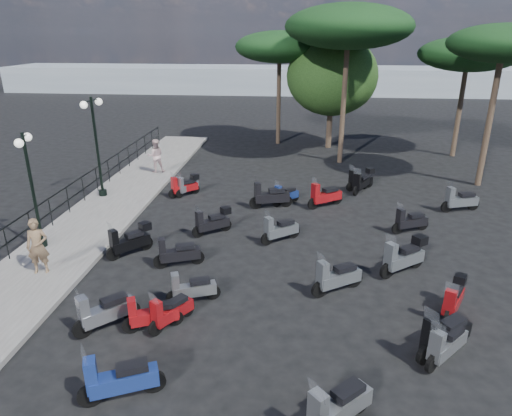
# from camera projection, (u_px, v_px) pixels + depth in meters

# --- Properties ---
(ground) EXTENTS (120.00, 120.00, 0.00)m
(ground) POSITION_uv_depth(u_px,v_px,m) (250.00, 265.00, 14.74)
(ground) COLOR black
(ground) RESTS_ON ground
(sidewalk) EXTENTS (3.00, 30.00, 0.15)m
(sidewalk) POSITION_uv_depth(u_px,v_px,m) (96.00, 220.00, 18.09)
(sidewalk) COLOR #63605F
(sidewalk) RESTS_ON ground
(railing) EXTENTS (0.04, 26.04, 1.10)m
(railing) POSITION_uv_depth(u_px,v_px,m) (59.00, 201.00, 17.73)
(railing) COLOR black
(railing) RESTS_ON sidewalk
(lamp_post_1) EXTENTS (0.51, 1.13, 3.95)m
(lamp_post_1) POSITION_uv_depth(u_px,v_px,m) (32.00, 184.00, 14.90)
(lamp_post_1) COLOR black
(lamp_post_1) RESTS_ON sidewalk
(lamp_post_2) EXTENTS (0.53, 1.26, 4.37)m
(lamp_post_2) POSITION_uv_depth(u_px,v_px,m) (96.00, 141.00, 19.67)
(lamp_post_2) COLOR black
(lamp_post_2) RESTS_ON sidewalk
(woman) EXTENTS (0.73, 0.59, 1.75)m
(woman) POSITION_uv_depth(u_px,v_px,m) (38.00, 246.00, 13.70)
(woman) COLOR brown
(woman) RESTS_ON sidewalk
(pedestrian_far) EXTENTS (1.03, 0.92, 1.75)m
(pedestrian_far) POSITION_uv_depth(u_px,v_px,m) (156.00, 156.00, 23.65)
(pedestrian_far) COLOR beige
(pedestrian_far) RESTS_ON sidewalk
(scooter_0) EXTENTS (1.66, 0.91, 1.40)m
(scooter_0) POSITION_uv_depth(u_px,v_px,m) (119.00, 380.00, 9.20)
(scooter_0) COLOR black
(scooter_0) RESTS_ON ground
(scooter_1) EXTENTS (1.45, 0.74, 1.21)m
(scooter_1) POSITION_uv_depth(u_px,v_px,m) (192.00, 289.00, 12.58)
(scooter_1) COLOR black
(scooter_1) RESTS_ON ground
(scooter_2) EXTENTS (1.33, 1.32, 1.40)m
(scooter_2) POSITION_uv_depth(u_px,v_px,m) (105.00, 312.00, 11.43)
(scooter_2) COLOR black
(scooter_2) RESTS_ON ground
(scooter_3) EXTENTS (1.27, 1.35, 1.34)m
(scooter_3) POSITION_uv_depth(u_px,v_px,m) (130.00, 241.00, 15.25)
(scooter_3) COLOR black
(scooter_3) RESTS_ON ground
(scooter_4) EXTENTS (1.26, 1.14, 1.23)m
(scooter_4) POSITION_uv_depth(u_px,v_px,m) (184.00, 186.00, 20.77)
(scooter_4) COLOR black
(scooter_4) RESTS_ON ground
(scooter_5) EXTENTS (0.85, 1.35, 1.19)m
(scooter_5) POSITION_uv_depth(u_px,v_px,m) (187.00, 186.00, 20.92)
(scooter_5) COLOR black
(scooter_5) RESTS_ON ground
(scooter_7) EXTENTS (1.44, 0.78, 1.22)m
(scooter_7) POSITION_uv_depth(u_px,v_px,m) (151.00, 315.00, 11.42)
(scooter_7) COLOR black
(scooter_7) RESTS_ON ground
(scooter_8) EXTENTS (0.92, 1.30, 1.19)m
(scooter_8) POSITION_uv_depth(u_px,v_px,m) (171.00, 312.00, 11.56)
(scooter_8) COLOR black
(scooter_8) RESTS_ON ground
(scooter_9) EXTENTS (1.56, 0.78, 1.30)m
(scooter_9) POSITION_uv_depth(u_px,v_px,m) (177.00, 254.00, 14.51)
(scooter_9) COLOR black
(scooter_9) RESTS_ON ground
(scooter_10) EXTENTS (1.36, 1.09, 1.27)m
(scooter_10) POSITION_uv_depth(u_px,v_px,m) (212.00, 222.00, 16.83)
(scooter_10) COLOR black
(scooter_10) RESTS_ON ground
(scooter_13) EXTENTS (1.53, 1.07, 1.39)m
(scooter_13) POSITION_uv_depth(u_px,v_px,m) (337.00, 277.00, 13.04)
(scooter_13) COLOR black
(scooter_13) RESTS_ON ground
(scooter_14) EXTENTS (1.37, 1.09, 1.31)m
(scooter_14) POSITION_uv_depth(u_px,v_px,m) (280.00, 230.00, 16.23)
(scooter_14) COLOR black
(scooter_14) RESTS_ON ground
(scooter_15) EXTENTS (1.13, 1.10, 1.18)m
(scooter_15) POSITION_uv_depth(u_px,v_px,m) (285.00, 195.00, 19.78)
(scooter_15) COLOR black
(scooter_15) RESTS_ON ground
(scooter_16) EXTENTS (1.83, 0.78, 1.48)m
(scooter_16) POSITION_uv_depth(u_px,v_px,m) (270.00, 197.00, 19.33)
(scooter_16) COLOR black
(scooter_16) RESTS_ON ground
(scooter_18) EXTENTS (1.40, 1.31, 1.44)m
(scooter_18) POSITION_uv_depth(u_px,v_px,m) (337.00, 408.00, 8.50)
(scooter_18) COLOR black
(scooter_18) RESTS_ON ground
(scooter_19) EXTENTS (0.91, 1.41, 1.23)m
(scooter_19) POSITION_uv_depth(u_px,v_px,m) (453.00, 299.00, 12.02)
(scooter_19) COLOR black
(scooter_19) RESTS_ON ground
(scooter_20) EXTENTS (1.57, 1.26, 1.46)m
(scooter_20) POSITION_uv_depth(u_px,v_px,m) (404.00, 257.00, 14.08)
(scooter_20) COLOR black
(scooter_20) RESTS_ON ground
(scooter_21) EXTENTS (1.53, 1.14, 1.43)m
(scooter_21) POSITION_uv_depth(u_px,v_px,m) (325.00, 196.00, 19.45)
(scooter_21) COLOR black
(scooter_21) RESTS_ON ground
(scooter_22) EXTENTS (1.39, 1.07, 1.28)m
(scooter_22) POSITION_uv_depth(u_px,v_px,m) (360.00, 180.00, 21.64)
(scooter_22) COLOR black
(scooter_22) RESTS_ON ground
(scooter_24) EXTENTS (1.19, 1.24, 1.29)m
(scooter_24) POSITION_uv_depth(u_px,v_px,m) (446.00, 345.00, 10.30)
(scooter_24) COLOR black
(scooter_24) RESTS_ON ground
(scooter_25) EXTENTS (1.49, 1.24, 1.45)m
(scooter_25) POSITION_uv_depth(u_px,v_px,m) (443.00, 336.00, 10.50)
(scooter_25) COLOR black
(scooter_25) RESTS_ON ground
(scooter_26) EXTENTS (1.47, 0.82, 1.25)m
(scooter_26) POSITION_uv_depth(u_px,v_px,m) (410.00, 221.00, 17.01)
(scooter_26) COLOR black
(scooter_26) RESTS_ON ground
(scooter_27) EXTENTS (1.70, 0.78, 1.39)m
(scooter_27) POSITION_uv_depth(u_px,v_px,m) (460.00, 201.00, 18.96)
(scooter_27) COLOR black
(scooter_27) RESTS_ON ground
(scooter_28) EXTENTS (0.93, 1.48, 1.30)m
(scooter_28) POSITION_uv_depth(u_px,v_px,m) (361.00, 183.00, 21.24)
(scooter_28) COLOR black
(scooter_28) RESTS_ON ground
(broadleaf_tree) EXTENTS (5.62, 5.62, 6.86)m
(broadleaf_tree) POSITION_uv_depth(u_px,v_px,m) (332.00, 76.00, 28.08)
(broadleaf_tree) COLOR #38281E
(broadleaf_tree) RESTS_ON ground
(pine_0) EXTENTS (6.68, 6.68, 8.46)m
(pine_0) POSITION_uv_depth(u_px,v_px,m) (349.00, 27.00, 23.69)
(pine_0) COLOR #38281E
(pine_0) RESTS_ON ground
(pine_1) EXTENTS (5.53, 5.53, 6.83)m
(pine_1) POSITION_uv_depth(u_px,v_px,m) (468.00, 54.00, 25.56)
(pine_1) COLOR #38281E
(pine_1) RESTS_ON ground
(pine_2) EXTENTS (5.63, 5.63, 7.13)m
(pine_2) POSITION_uv_depth(u_px,v_px,m) (280.00, 47.00, 28.53)
(pine_2) COLOR #38281E
(pine_2) RESTS_ON ground
(pine_3) EXTENTS (4.85, 4.85, 7.42)m
(pine_3) POSITION_uv_depth(u_px,v_px,m) (504.00, 44.00, 20.07)
(pine_3) COLOR #38281E
(pine_3) RESTS_ON ground
(distant_hills) EXTENTS (70.00, 8.00, 3.00)m
(distant_hills) POSITION_uv_depth(u_px,v_px,m) (291.00, 80.00, 55.94)
(distant_hills) COLOR gray
(distant_hills) RESTS_ON ground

